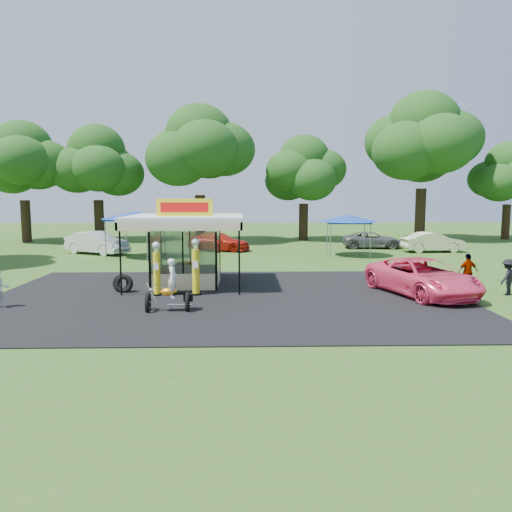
% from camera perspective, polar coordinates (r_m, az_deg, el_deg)
% --- Properties ---
extents(ground, '(120.00, 120.00, 0.00)m').
position_cam_1_polar(ground, '(19.39, -3.61, -5.99)').
color(ground, '#2E5A1C').
rests_on(ground, ground).
extents(asphalt_apron, '(20.00, 14.00, 0.04)m').
position_cam_1_polar(asphalt_apron, '(21.34, -3.41, -4.73)').
color(asphalt_apron, black).
rests_on(asphalt_apron, ground).
extents(gas_station_kiosk, '(5.40, 5.40, 4.18)m').
position_cam_1_polar(gas_station_kiosk, '(24.17, -7.93, 0.83)').
color(gas_station_kiosk, white).
rests_on(gas_station_kiosk, ground).
extents(gas_pump_left, '(0.44, 0.44, 2.37)m').
position_cam_1_polar(gas_pump_left, '(21.92, -11.27, -1.58)').
color(gas_pump_left, black).
rests_on(gas_pump_left, ground).
extents(gas_pump_right, '(0.47, 0.47, 2.52)m').
position_cam_1_polar(gas_pump_right, '(21.72, -6.90, -1.38)').
color(gas_pump_right, black).
rests_on(gas_pump_right, ground).
extents(motorcycle, '(1.78, 0.91, 2.08)m').
position_cam_1_polar(motorcycle, '(18.93, -9.68, -3.89)').
color(motorcycle, black).
rests_on(motorcycle, ground).
extents(spare_tires, '(1.03, 0.67, 0.86)m').
position_cam_1_polar(spare_tires, '(23.09, -14.97, -3.06)').
color(spare_tires, black).
rests_on(spare_tires, ground).
extents(a_frame_sign, '(0.51, 0.52, 0.86)m').
position_cam_1_polar(a_frame_sign, '(21.34, 22.43, -4.11)').
color(a_frame_sign, '#593819').
rests_on(a_frame_sign, ground).
extents(kiosk_car, '(2.82, 1.13, 0.96)m').
position_cam_1_polar(kiosk_car, '(26.51, -7.35, -1.46)').
color(kiosk_car, yellow).
rests_on(kiosk_car, ground).
extents(pink_sedan, '(4.22, 6.30, 1.61)m').
position_cam_1_polar(pink_sedan, '(22.82, 18.48, -2.32)').
color(pink_sedan, '#FF4572').
rests_on(pink_sedan, ground).
extents(spectator_east_a, '(1.17, 1.10, 1.59)m').
position_cam_1_polar(spectator_east_a, '(24.41, 26.82, -2.15)').
color(spectator_east_a, black).
rests_on(spectator_east_a, ground).
extents(spectator_east_b, '(1.03, 0.56, 1.67)m').
position_cam_1_polar(spectator_east_b, '(25.03, 23.06, -1.65)').
color(spectator_east_b, gray).
rests_on(spectator_east_b, ground).
extents(bg_car_a, '(5.25, 4.00, 1.66)m').
position_cam_1_polar(bg_car_a, '(38.64, -17.71, 1.44)').
color(bg_car_a, silver).
rests_on(bg_car_a, ground).
extents(bg_car_b, '(5.31, 3.44, 1.43)m').
position_cam_1_polar(bg_car_b, '(39.11, -4.28, 1.64)').
color(bg_car_b, red).
rests_on(bg_car_b, ground).
extents(bg_car_d, '(4.97, 2.55, 1.34)m').
position_cam_1_polar(bg_car_d, '(42.01, 13.18, 1.79)').
color(bg_car_d, '#57585A').
rests_on(bg_car_d, ground).
extents(bg_car_e, '(4.71, 1.87, 1.52)m').
position_cam_1_polar(bg_car_e, '(40.43, 19.57, 1.50)').
color(bg_car_e, beige).
rests_on(bg_car_e, ground).
extents(tent_west, '(4.64, 4.64, 3.25)m').
position_cam_1_polar(tent_west, '(35.82, -13.62, 4.54)').
color(tent_west, gray).
rests_on(tent_west, ground).
extents(tent_east, '(4.22, 4.22, 2.95)m').
position_cam_1_polar(tent_east, '(36.23, 10.51, 4.22)').
color(tent_east, gray).
rests_on(tent_east, ground).
extents(oak_far_a, '(9.14, 9.14, 10.84)m').
position_cam_1_polar(oak_far_a, '(51.05, -25.09, 9.20)').
color(oak_far_a, black).
rests_on(oak_far_a, ground).
extents(oak_far_b, '(8.99, 8.99, 10.72)m').
position_cam_1_polar(oak_far_b, '(50.24, -17.69, 9.51)').
color(oak_far_b, black).
rests_on(oak_far_b, ground).
extents(oak_far_c, '(10.43, 10.43, 12.29)m').
position_cam_1_polar(oak_far_c, '(46.81, -6.48, 11.18)').
color(oak_far_c, black).
rests_on(oak_far_c, ground).
extents(oak_far_d, '(8.22, 8.22, 9.78)m').
position_cam_1_polar(oak_far_d, '(48.36, 5.50, 9.20)').
color(oak_far_d, black).
rests_on(oak_far_d, ground).
extents(oak_far_e, '(11.59, 11.59, 13.80)m').
position_cam_1_polar(oak_far_e, '(51.28, 18.53, 11.63)').
color(oak_far_e, black).
rests_on(oak_far_e, ground).
extents(oak_far_f, '(7.75, 7.75, 9.33)m').
position_cam_1_polar(oak_far_f, '(55.06, 26.90, 7.96)').
color(oak_far_f, black).
rests_on(oak_far_f, ground).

